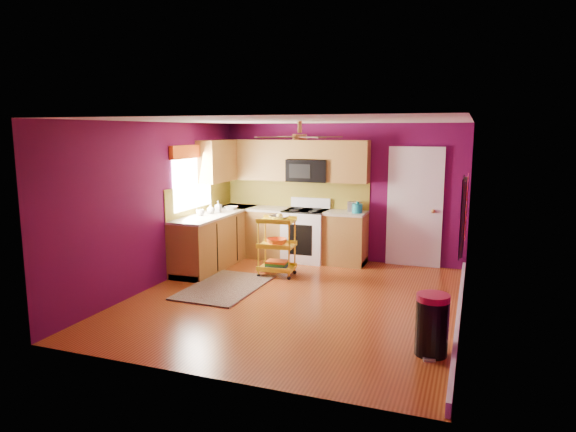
% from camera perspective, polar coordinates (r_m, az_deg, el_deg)
% --- Properties ---
extents(ground, '(5.00, 5.00, 0.00)m').
position_cam_1_polar(ground, '(7.39, 0.74, -9.23)').
color(ground, maroon).
rests_on(ground, ground).
extents(room_envelope, '(4.54, 5.04, 2.52)m').
position_cam_1_polar(room_envelope, '(7.03, 0.97, 3.46)').
color(room_envelope, '#56093D').
rests_on(room_envelope, ground).
extents(lower_cabinets, '(2.81, 2.31, 0.94)m').
position_cam_1_polar(lower_cabinets, '(9.38, -3.32, -2.44)').
color(lower_cabinets, brown).
rests_on(lower_cabinets, ground).
extents(electric_range, '(0.76, 0.66, 1.13)m').
position_cam_1_polar(electric_range, '(9.42, 1.99, -2.08)').
color(electric_range, white).
rests_on(electric_range, ground).
extents(upper_cabinetry, '(2.80, 2.30, 1.26)m').
position_cam_1_polar(upper_cabinetry, '(9.49, -1.96, 6.02)').
color(upper_cabinetry, brown).
rests_on(upper_cabinetry, ground).
extents(left_window, '(0.08, 1.35, 1.08)m').
position_cam_1_polar(left_window, '(8.92, -10.55, 5.25)').
color(left_window, white).
rests_on(left_window, ground).
extents(panel_door, '(0.95, 0.11, 2.15)m').
position_cam_1_polar(panel_door, '(9.22, 13.89, 0.81)').
color(panel_door, white).
rests_on(panel_door, ground).
extents(right_wall_art, '(0.04, 2.74, 1.04)m').
position_cam_1_polar(right_wall_art, '(6.33, 19.07, 0.54)').
color(right_wall_art, black).
rests_on(right_wall_art, ground).
extents(ceiling_fan, '(1.01, 1.01, 0.26)m').
position_cam_1_polar(ceiling_fan, '(7.19, 1.31, 8.84)').
color(ceiling_fan, '#BF8C3F').
rests_on(ceiling_fan, ground).
extents(shag_rug, '(1.03, 1.66, 0.02)m').
position_cam_1_polar(shag_rug, '(7.95, -7.03, -7.84)').
color(shag_rug, black).
rests_on(shag_rug, ground).
extents(rolling_cart, '(0.61, 0.47, 1.05)m').
position_cam_1_polar(rolling_cart, '(8.40, -1.20, -3.10)').
color(rolling_cart, yellow).
rests_on(rolling_cart, ground).
extents(trash_can, '(0.44, 0.44, 0.67)m').
position_cam_1_polar(trash_can, '(5.77, 15.70, -11.55)').
color(trash_can, black).
rests_on(trash_can, ground).
extents(teal_kettle, '(0.18, 0.18, 0.21)m').
position_cam_1_polar(teal_kettle, '(9.08, 7.70, 0.86)').
color(teal_kettle, '#127E8B').
rests_on(teal_kettle, lower_cabinets).
extents(toaster, '(0.22, 0.15, 0.18)m').
position_cam_1_polar(toaster, '(9.23, 7.39, 1.05)').
color(toaster, beige).
rests_on(toaster, lower_cabinets).
extents(soap_bottle_a, '(0.09, 0.09, 0.20)m').
position_cam_1_polar(soap_bottle_a, '(9.14, -7.76, 1.03)').
color(soap_bottle_a, '#EA3F72').
rests_on(soap_bottle_a, lower_cabinets).
extents(soap_bottle_b, '(0.14, 0.14, 0.17)m').
position_cam_1_polar(soap_bottle_b, '(9.01, -8.57, 0.80)').
color(soap_bottle_b, white).
rests_on(soap_bottle_b, lower_cabinets).
extents(counter_dish, '(0.23, 0.23, 0.06)m').
position_cam_1_polar(counter_dish, '(9.47, -6.32, 0.91)').
color(counter_dish, white).
rests_on(counter_dish, lower_cabinets).
extents(counter_cup, '(0.14, 0.14, 0.11)m').
position_cam_1_polar(counter_cup, '(8.83, -9.72, 0.38)').
color(counter_cup, white).
rests_on(counter_cup, lower_cabinets).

